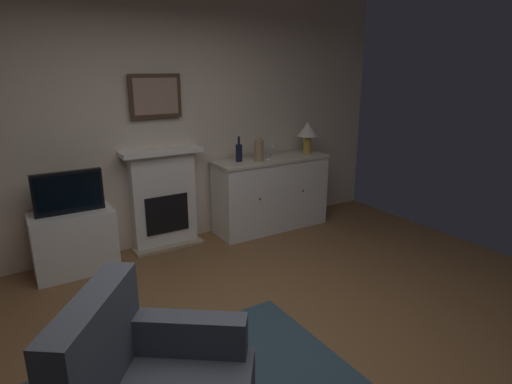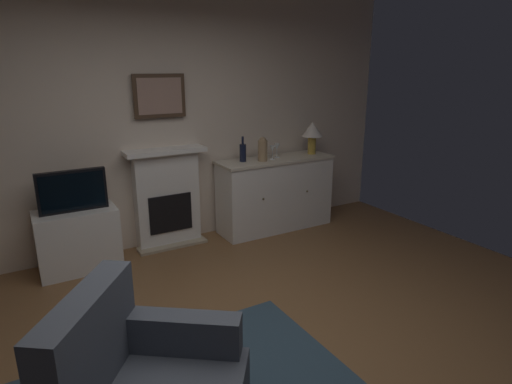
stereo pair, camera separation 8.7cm
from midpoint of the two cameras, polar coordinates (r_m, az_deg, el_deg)
ground_plane at (r=3.20m, az=-0.27°, el=-22.06°), size 6.28×4.77×0.10m
wall_rear at (r=4.70m, az=-15.75°, el=10.44°), size 6.28×0.06×3.00m
fireplace_unit at (r=4.80m, az=-12.77°, el=-0.83°), size 0.87×0.30×1.10m
framed_picture at (r=4.65m, az=-13.82°, el=12.34°), size 0.55×0.04×0.45m
sideboard_cabinet at (r=5.23m, az=1.56°, el=-0.19°), size 1.44×0.49×0.89m
table_lamp at (r=5.38m, az=6.45°, el=8.06°), size 0.26×0.26×0.40m
wine_bottle at (r=4.92m, az=-2.80°, el=5.32°), size 0.08×0.08×0.29m
wine_glass_left at (r=5.03m, az=1.17°, el=5.75°), size 0.07×0.07×0.16m
wine_glass_center at (r=5.15m, az=1.75°, el=6.00°), size 0.07×0.07×0.16m
vase_decorative at (r=4.94m, az=-0.13°, el=5.77°), size 0.11×0.11×0.28m
tv_cabinet at (r=4.53m, az=-23.62°, el=-6.15°), size 0.75×0.42×0.61m
tv_set at (r=4.35m, az=-24.33°, el=-0.07°), size 0.62×0.07×0.40m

